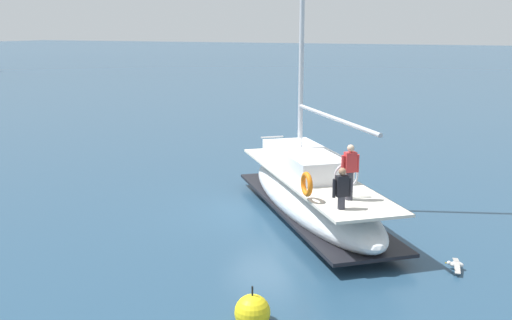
{
  "coord_description": "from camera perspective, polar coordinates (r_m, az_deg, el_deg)",
  "views": [
    {
      "loc": [
        -17.92,
        -7.63,
        6.2
      ],
      "look_at": [
        -0.31,
        0.27,
        1.8
      ],
      "focal_mm": 41.12,
      "sensor_mm": 36.0,
      "label": 1
    }
  ],
  "objects": [
    {
      "name": "seagull",
      "position": [
        16.38,
        18.86,
        -9.58
      ],
      "size": [
        1.06,
        0.48,
        0.17
      ],
      "color": "silver",
      "rests_on": "ground"
    },
    {
      "name": "mooring_buoy",
      "position": [
        12.95,
        -0.36,
        -14.59
      ],
      "size": [
        0.78,
        0.78,
        0.99
      ],
      "color": "yellow",
      "rests_on": "ground"
    },
    {
      "name": "main_sailboat",
      "position": [
        19.38,
        5.34,
        -3.07
      ],
      "size": [
        8.92,
        7.98,
        12.73
      ],
      "color": "silver",
      "rests_on": "ground"
    },
    {
      "name": "ground_plane",
      "position": [
        20.44,
        1.05,
        -4.81
      ],
      "size": [
        400.0,
        400.0,
        0.0
      ],
      "primitive_type": "plane",
      "color": "navy"
    }
  ]
}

